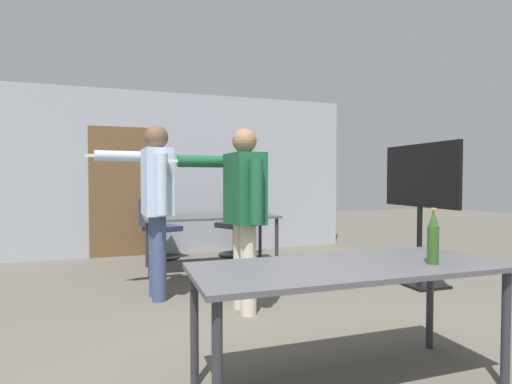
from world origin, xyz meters
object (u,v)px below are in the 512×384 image
tv_screen (420,196)px  office_chair_far_left (238,228)px  person_near_casual (155,195)px  beer_bottle (433,238)px  person_center_tall (243,203)px  drink_cup (235,211)px  office_chair_far_right (158,231)px

tv_screen → office_chair_far_left: 2.83m
person_near_casual → beer_bottle: bearing=-153.4°
beer_bottle → person_center_tall: bearing=112.2°
person_near_casual → office_chair_far_left: person_near_casual is taller
tv_screen → person_center_tall: person_center_tall is taller
tv_screen → beer_bottle: (-1.54, -1.90, -0.14)m
person_center_tall → office_chair_far_left: size_ratio=1.77×
office_chair_far_left → drink_cup: bearing=-139.9°
office_chair_far_left → beer_bottle: 4.23m
office_chair_far_right → drink_cup: 1.34m
person_center_tall → office_chair_far_right: bearing=8.1°
beer_bottle → drink_cup: bearing=93.5°
person_center_tall → drink_cup: person_center_tall is taller
office_chair_far_left → office_chair_far_right: bearing=141.6°
person_near_casual → drink_cup: person_near_casual is taller
tv_screen → person_near_casual: size_ratio=0.92×
office_chair_far_left → person_near_casual: bearing=-157.7°
person_near_casual → office_chair_far_right: size_ratio=1.91×
office_chair_far_right → tv_screen: bearing=26.4°
person_center_tall → tv_screen: bearing=-86.7°
office_chair_far_left → drink_cup: size_ratio=10.50×
office_chair_far_left → drink_cup: (-0.23, -0.66, 0.32)m
person_center_tall → person_near_casual: bearing=44.6°
office_chair_far_right → beer_bottle: (1.22, -4.37, 0.45)m
beer_bottle → drink_cup: 3.55m
office_chair_far_right → office_chair_far_left: bearing=60.8°
tv_screen → drink_cup: 2.42m
person_near_casual → beer_bottle: 2.70m
person_near_casual → tv_screen: bearing=-102.6°
person_center_tall → beer_bottle: (0.67, -1.64, -0.13)m
tv_screen → office_chair_far_right: tv_screen is taller
tv_screen → beer_bottle: bearing=-39.1°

